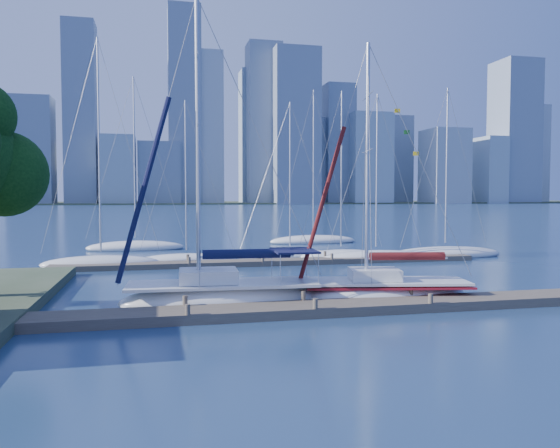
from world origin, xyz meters
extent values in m
plane|color=#18304D|center=(0.00, 0.00, 0.00)|extent=(700.00, 700.00, 0.00)
cube|color=#463D33|center=(0.00, 0.00, 0.20)|extent=(26.00, 2.00, 0.40)
cube|color=#463D33|center=(2.00, 16.00, 0.18)|extent=(30.00, 1.80, 0.36)
cube|color=#38472D|center=(0.00, 320.00, 0.00)|extent=(800.00, 100.00, 1.50)
sphere|color=black|center=(-12.83, 5.44, 5.87)|extent=(3.89, 3.89, 3.89)
ellipsoid|color=silver|center=(-3.28, 2.38, 0.26)|extent=(9.08, 3.39, 1.57)
cube|color=silver|center=(-3.28, 2.38, 0.99)|extent=(8.41, 3.12, 0.13)
cube|color=silver|center=(-3.91, 2.41, 1.36)|extent=(2.61, 2.03, 0.58)
cylinder|color=silver|center=(-4.33, 2.43, 7.22)|extent=(0.19, 0.19, 12.35)
cylinder|color=silver|center=(-2.21, 2.32, 2.20)|extent=(4.24, 0.32, 0.10)
cylinder|color=black|center=(-2.21, 2.32, 2.30)|extent=(3.91, 0.62, 0.42)
cube|color=black|center=(-0.07, 2.21, 2.41)|extent=(2.01, 2.58, 0.08)
ellipsoid|color=silver|center=(4.31, 2.03, 0.23)|extent=(8.38, 4.09, 1.41)
cube|color=silver|center=(4.31, 2.03, 0.89)|extent=(7.76, 3.77, 0.11)
cube|color=silver|center=(3.76, 2.14, 1.22)|extent=(2.53, 2.10, 0.52)
cylinder|color=silver|center=(3.39, 2.21, 6.39)|extent=(0.17, 0.17, 10.89)
cylinder|color=silver|center=(5.26, 1.85, 1.97)|extent=(3.75, 0.81, 0.09)
cylinder|color=#4C1011|center=(5.26, 1.85, 2.06)|extent=(3.51, 1.03, 0.38)
cube|color=maroon|center=(4.31, 2.03, 0.73)|extent=(7.94, 3.91, 0.09)
ellipsoid|color=silver|center=(-9.82, 17.35, 0.21)|extent=(8.15, 3.31, 1.18)
cylinder|color=silver|center=(-9.82, 17.35, 8.27)|extent=(0.13, 0.13, 14.40)
ellipsoid|color=silver|center=(-3.99, 18.55, 0.18)|extent=(7.42, 4.72, 1.00)
cylinder|color=silver|center=(-3.99, 18.55, 6.31)|extent=(0.11, 0.11, 10.81)
ellipsoid|color=silver|center=(3.94, 19.27, 0.19)|extent=(8.35, 3.46, 1.05)
cylinder|color=silver|center=(3.94, 19.27, 6.48)|extent=(0.11, 0.11, 11.04)
ellipsoid|color=silver|center=(7.78, 18.38, 0.19)|extent=(6.72, 2.26, 1.06)
cylinder|color=silver|center=(7.78, 18.38, 6.90)|extent=(0.12, 0.12, 11.87)
ellipsoid|color=silver|center=(9.99, 16.75, 0.21)|extent=(8.93, 4.27, 1.14)
cylinder|color=silver|center=(9.99, 16.75, 6.70)|extent=(0.12, 0.12, 11.34)
ellipsoid|color=silver|center=(16.16, 17.51, 0.23)|extent=(9.90, 5.39, 1.26)
cylinder|color=silver|center=(16.16, 17.51, 7.20)|extent=(0.14, 0.14, 12.11)
ellipsoid|color=silver|center=(-7.94, 28.88, 0.23)|extent=(8.67, 2.89, 1.24)
cylinder|color=silver|center=(-7.94, 28.88, 8.25)|extent=(0.14, 0.14, 14.24)
ellipsoid|color=silver|center=(9.55, 32.05, 0.23)|extent=(9.34, 5.42, 1.24)
cylinder|color=silver|center=(9.55, 32.05, 8.34)|extent=(0.14, 0.14, 14.43)
cube|color=slate|center=(-69.73, 287.50, 28.17)|extent=(22.14, 17.63, 56.35)
cube|color=#90A0AD|center=(-47.55, 309.43, 17.45)|extent=(15.60, 17.61, 34.90)
cube|color=#8698AD|center=(-25.94, 284.92, 18.46)|extent=(18.43, 19.81, 36.92)
cube|color=slate|center=(-4.22, 286.68, 17.02)|extent=(22.67, 16.86, 34.04)
cube|color=#90A0AD|center=(21.35, 289.48, 42.54)|extent=(19.37, 14.99, 85.08)
cube|color=#8698AD|center=(51.90, 304.67, 39.71)|extent=(16.34, 17.46, 79.43)
cube|color=slate|center=(70.99, 278.50, 43.43)|extent=(25.31, 18.95, 86.86)
cube|color=#90A0AD|center=(91.42, 294.72, 25.30)|extent=(13.70, 17.11, 50.61)
cube|color=#8698AD|center=(115.77, 279.60, 26.32)|extent=(23.54, 18.80, 52.64)
cube|color=slate|center=(147.05, 309.52, 27.92)|extent=(15.72, 17.52, 55.84)
cube|color=#90A0AD|center=(164.09, 278.94, 22.29)|extent=(22.78, 23.94, 44.57)
cube|color=#8698AD|center=(194.50, 279.05, 20.29)|extent=(13.51, 21.38, 40.59)
cube|color=slate|center=(213.93, 282.23, 44.33)|extent=(23.68, 23.60, 88.65)
cube|color=#90A0AD|center=(241.25, 301.60, 32.55)|extent=(16.77, 17.08, 65.09)
cube|color=slate|center=(-45.00, 290.00, 48.57)|extent=(16.39, 18.00, 97.15)
cube|color=slate|center=(10.00, 290.00, 54.56)|extent=(17.78, 18.00, 109.13)
cube|color=slate|center=(55.00, 290.00, 45.82)|extent=(19.14, 18.00, 91.65)
cube|color=slate|center=(100.00, 290.00, 35.18)|extent=(17.17, 18.00, 70.36)
camera|label=1|loc=(-6.11, -21.45, 4.88)|focal=35.00mm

